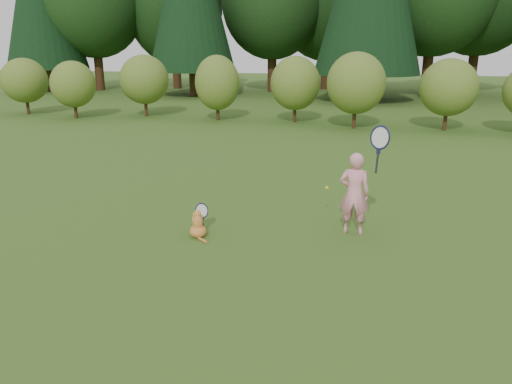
# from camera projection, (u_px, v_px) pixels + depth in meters

# --- Properties ---
(ground) EXTENTS (100.00, 100.00, 0.00)m
(ground) POSITION_uv_depth(u_px,v_px,m) (232.00, 249.00, 7.71)
(ground) COLOR #284D15
(ground) RESTS_ON ground
(shrub_row) EXTENTS (28.00, 3.00, 2.80)m
(shrub_row) POSITION_uv_depth(u_px,v_px,m) (322.00, 89.00, 19.46)
(shrub_row) COLOR #4D6F22
(shrub_row) RESTS_ON ground
(child) EXTENTS (0.78, 0.48, 2.06)m
(child) POSITION_uv_depth(u_px,v_px,m) (355.00, 192.00, 8.15)
(child) COLOR pink
(child) RESTS_ON ground
(cat) EXTENTS (0.46, 0.70, 0.62)m
(cat) POSITION_uv_depth(u_px,v_px,m) (198.00, 223.00, 8.15)
(cat) COLOR #C95C26
(cat) RESTS_ON ground
(tennis_ball) EXTENTS (0.06, 0.06, 0.06)m
(tennis_ball) POSITION_uv_depth(u_px,v_px,m) (327.00, 188.00, 8.89)
(tennis_ball) COLOR #CCCF18
(tennis_ball) RESTS_ON ground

